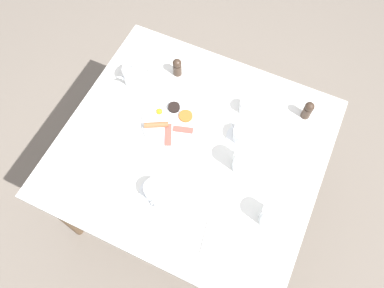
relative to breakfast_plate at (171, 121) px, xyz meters
name	(u,v)px	position (x,y,z in m)	size (l,w,h in m)	color
ground_plane	(192,197)	(-0.07, -0.13, -0.71)	(8.00, 8.00, 0.00)	#70665B
table	(192,152)	(-0.07, -0.13, -0.07)	(1.01, 1.10, 0.70)	white
breakfast_plate	(171,121)	(0.00, 0.00, 0.00)	(0.26, 0.26, 0.04)	white
teapot_near	(135,74)	(0.14, 0.25, 0.04)	(0.14, 0.14, 0.11)	white
teacup_with_saucer_left	(155,191)	(-0.32, -0.09, 0.02)	(0.14, 0.14, 0.07)	white
teacup_with_saucer_right	(243,135)	(0.06, -0.31, 0.02)	(0.14, 0.14, 0.07)	white
water_glass_tall	(271,216)	(-0.23, -0.54, 0.05)	(0.08, 0.08, 0.11)	white
water_glass_short	(243,160)	(-0.07, -0.36, 0.06)	(0.08, 0.08, 0.13)	white
creamer_jug	(247,106)	(0.20, -0.28, 0.02)	(0.09, 0.07, 0.06)	white
pepper_grinder	(308,110)	(0.28, -0.53, 0.04)	(0.04, 0.04, 0.10)	#38281E
salt_grinder	(177,67)	(0.25, 0.09, 0.04)	(0.04, 0.04, 0.10)	#38281E
napkin_folded	(227,242)	(-0.38, -0.43, 0.00)	(0.16, 0.20, 0.01)	white
fork_by_plate	(116,136)	(-0.16, 0.18, -0.01)	(0.18, 0.03, 0.00)	silver
knife_by_plate	(298,145)	(0.13, -0.54, -0.01)	(0.20, 0.12, 0.00)	silver
spoon_for_tea	(227,85)	(0.29, -0.15, -0.01)	(0.10, 0.12, 0.00)	silver
fork_spare	(70,184)	(-0.43, 0.24, -0.01)	(0.15, 0.13, 0.00)	silver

